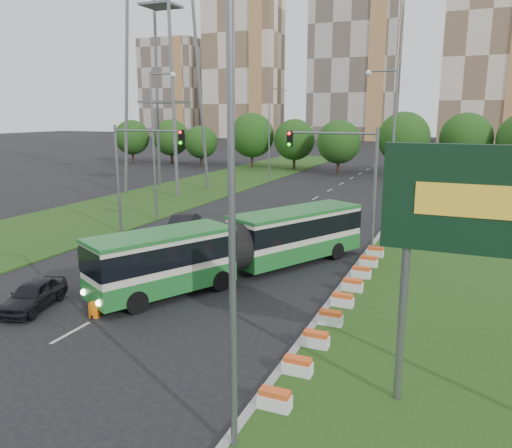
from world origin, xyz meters
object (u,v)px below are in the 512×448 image
at_px(traffic_mast_median, 349,170).
at_px(shopping_trolley, 95,310).
at_px(traffic_mast_left, 135,163).
at_px(car_left_far, 183,225).
at_px(articulated_bus, 237,245).
at_px(car_left_near, 33,295).
at_px(billboard, 496,214).
at_px(pedestrian, 120,292).

distance_m(traffic_mast_median, shopping_trolley, 17.14).
bearing_deg(traffic_mast_left, car_left_far, 23.31).
relative_size(traffic_mast_left, articulated_bus, 0.47).
bearing_deg(car_left_near, traffic_mast_left, 91.88).
distance_m(articulated_bus, shopping_trolley, 8.63).
bearing_deg(articulated_bus, billboard, -10.27).
distance_m(pedestrian, shopping_trolley, 1.42).
xyz_separation_m(traffic_mast_left, car_left_near, (3.96, -13.60, -4.69)).
xyz_separation_m(traffic_mast_median, articulated_bus, (-4.68, -6.47, -3.64)).
xyz_separation_m(billboard, car_left_near, (-18.67, 1.40, -5.50)).
bearing_deg(traffic_mast_left, pedestrian, -57.73).
bearing_deg(billboard, car_left_near, 175.70).
relative_size(car_left_near, pedestrian, 2.50).
height_order(traffic_mast_left, shopping_trolley, traffic_mast_left).
height_order(traffic_mast_left, pedestrian, traffic_mast_left).
distance_m(car_left_near, car_left_far, 14.91).
bearing_deg(articulated_bus, shopping_trolley, -84.63).
bearing_deg(traffic_mast_left, car_left_near, -73.77).
bearing_deg(traffic_mast_median, pedestrian, -120.06).
relative_size(traffic_mast_median, car_left_far, 1.74).
bearing_deg(traffic_mast_left, billboard, -33.55).
bearing_deg(pedestrian, car_left_near, 131.63).
height_order(traffic_mast_median, pedestrian, traffic_mast_median).
height_order(billboard, traffic_mast_median, same).
xyz_separation_m(car_left_near, shopping_trolley, (3.26, 0.26, -0.32)).
bearing_deg(traffic_mast_median, articulated_bus, -125.87).
relative_size(articulated_bus, pedestrian, 10.88).
height_order(billboard, car_left_near, billboard).
relative_size(billboard, car_left_far, 1.74).
bearing_deg(car_left_far, traffic_mast_median, -15.37).
bearing_deg(car_left_far, traffic_mast_left, -170.78).
distance_m(traffic_mast_left, articulated_bus, 12.37).
distance_m(articulated_bus, car_left_far, 10.15).
distance_m(billboard, traffic_mast_left, 27.16).
distance_m(traffic_mast_left, pedestrian, 14.96).
relative_size(articulated_bus, shopping_trolley, 24.62).
relative_size(billboard, traffic_mast_median, 1.00).
distance_m(articulated_bus, pedestrian, 7.24).
bearing_deg(billboard, articulated_bus, 141.87).
xyz_separation_m(billboard, articulated_bus, (-12.15, 9.54, -4.45)).
bearing_deg(shopping_trolley, car_left_near, 168.12).
bearing_deg(traffic_mast_median, car_left_far, 178.71).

